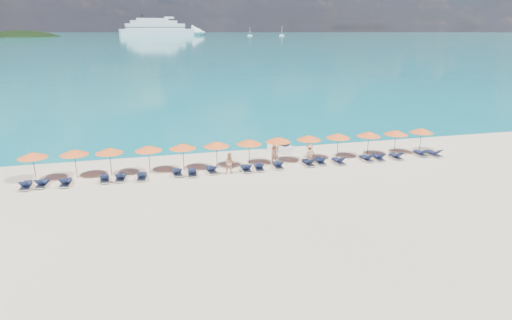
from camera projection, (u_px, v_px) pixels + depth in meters
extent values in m
plane|color=beige|center=(267.00, 189.00, 29.75)|extent=(1400.00, 1400.00, 0.00)
cube|color=#1FA9B2|center=(148.00, 35.00, 640.64)|extent=(1600.00, 1300.00, 0.01)
ellipsoid|color=black|center=(26.00, 67.00, 523.19)|extent=(162.00, 126.00, 85.50)
cube|color=white|center=(157.00, 32.00, 575.65)|extent=(98.53, 33.23, 8.81)
cone|color=white|center=(199.00, 32.00, 597.94)|extent=(22.30, 22.30, 19.39)
cube|color=white|center=(155.00, 26.00, 572.62)|extent=(78.97, 27.45, 7.05)
cube|color=white|center=(154.00, 22.00, 570.38)|extent=(61.46, 22.86, 4.41)
cube|color=white|center=(152.00, 19.00, 568.66)|extent=(41.90, 17.09, 3.08)
cube|color=black|center=(155.00, 27.00, 573.01)|extent=(79.96, 27.78, 0.79)
cube|color=black|center=(155.00, 25.00, 572.10)|extent=(77.98, 27.12, 0.79)
cylinder|color=black|center=(143.00, 16.00, 562.95)|extent=(3.88, 3.88, 4.85)
cube|color=white|center=(250.00, 35.00, 575.10)|extent=(6.11, 2.04, 1.63)
cylinder|color=white|center=(250.00, 31.00, 573.53)|extent=(0.37, 0.37, 10.18)
cube|color=white|center=(282.00, 35.00, 589.66)|extent=(6.65, 2.22, 1.77)
cylinder|color=white|center=(282.00, 31.00, 587.95)|extent=(0.40, 0.40, 11.08)
cube|color=white|center=(281.00, 148.00, 38.63)|extent=(2.15, 2.67, 0.58)
cube|color=black|center=(283.00, 144.00, 38.36)|extent=(1.01, 1.18, 0.37)
cylinder|color=black|center=(276.00, 141.00, 38.88)|extent=(0.53, 0.36, 0.06)
imported|color=tan|center=(275.00, 153.00, 34.85)|extent=(0.77, 0.59, 1.87)
imported|color=tan|center=(230.00, 164.00, 32.49)|extent=(0.84, 0.50, 1.70)
imported|color=tan|center=(310.00, 154.00, 35.00)|extent=(1.13, 0.58, 1.69)
cylinder|color=black|center=(34.00, 167.00, 30.82)|extent=(0.05, 0.05, 2.20)
cone|color=orange|center=(32.00, 155.00, 30.54)|extent=(2.10, 2.10, 0.42)
sphere|color=black|center=(32.00, 152.00, 30.48)|extent=(0.08, 0.08, 0.08)
cylinder|color=black|center=(76.00, 164.00, 31.55)|extent=(0.05, 0.05, 2.20)
cone|color=orange|center=(74.00, 152.00, 31.28)|extent=(2.10, 2.10, 0.42)
sphere|color=black|center=(74.00, 149.00, 31.22)|extent=(0.08, 0.08, 0.08)
cylinder|color=black|center=(110.00, 162.00, 31.99)|extent=(0.05, 0.05, 2.20)
cone|color=orange|center=(109.00, 150.00, 31.71)|extent=(2.10, 2.10, 0.42)
sphere|color=black|center=(109.00, 148.00, 31.65)|extent=(0.08, 0.08, 0.08)
cylinder|color=black|center=(149.00, 160.00, 32.61)|extent=(0.05, 0.05, 2.20)
cone|color=orange|center=(148.00, 148.00, 32.34)|extent=(2.10, 2.10, 0.42)
sphere|color=black|center=(148.00, 145.00, 32.28)|extent=(0.08, 0.08, 0.08)
cylinder|color=black|center=(183.00, 157.00, 33.19)|extent=(0.05, 0.05, 2.20)
cone|color=orange|center=(183.00, 146.00, 32.92)|extent=(2.10, 2.10, 0.42)
sphere|color=black|center=(183.00, 143.00, 32.86)|extent=(0.08, 0.08, 0.08)
cylinder|color=black|center=(217.00, 155.00, 33.76)|extent=(0.05, 0.05, 2.20)
cone|color=orange|center=(216.00, 144.00, 33.49)|extent=(2.10, 2.10, 0.42)
sphere|color=black|center=(216.00, 141.00, 33.42)|extent=(0.08, 0.08, 0.08)
cylinder|color=black|center=(249.00, 153.00, 34.39)|extent=(0.05, 0.05, 2.20)
cone|color=orange|center=(249.00, 142.00, 34.12)|extent=(2.10, 2.10, 0.42)
sphere|color=black|center=(249.00, 139.00, 34.05)|extent=(0.08, 0.08, 0.08)
cylinder|color=black|center=(278.00, 150.00, 35.13)|extent=(0.05, 0.05, 2.20)
cone|color=orange|center=(278.00, 139.00, 34.86)|extent=(2.10, 2.10, 0.42)
sphere|color=black|center=(278.00, 137.00, 34.79)|extent=(0.08, 0.08, 0.08)
cylinder|color=black|center=(309.00, 148.00, 35.71)|extent=(0.05, 0.05, 2.20)
cone|color=orange|center=(309.00, 137.00, 35.44)|extent=(2.10, 2.10, 0.42)
sphere|color=black|center=(309.00, 135.00, 35.37)|extent=(0.08, 0.08, 0.08)
cylinder|color=black|center=(338.00, 146.00, 36.32)|extent=(0.05, 0.05, 2.20)
cone|color=orange|center=(338.00, 136.00, 36.05)|extent=(2.10, 2.10, 0.42)
sphere|color=black|center=(338.00, 133.00, 35.99)|extent=(0.08, 0.08, 0.08)
cylinder|color=black|center=(368.00, 144.00, 36.89)|extent=(0.05, 0.05, 2.20)
cone|color=orange|center=(369.00, 134.00, 36.62)|extent=(2.10, 2.10, 0.42)
sphere|color=black|center=(369.00, 131.00, 36.56)|extent=(0.08, 0.08, 0.08)
cylinder|color=black|center=(395.00, 142.00, 37.48)|extent=(0.05, 0.05, 2.20)
cone|color=orange|center=(396.00, 132.00, 37.20)|extent=(2.10, 2.10, 0.42)
sphere|color=black|center=(396.00, 130.00, 37.14)|extent=(0.08, 0.08, 0.08)
cylinder|color=black|center=(420.00, 140.00, 38.16)|extent=(0.05, 0.05, 2.20)
cone|color=orange|center=(422.00, 130.00, 37.89)|extent=(2.10, 2.10, 0.42)
sphere|color=black|center=(422.00, 128.00, 37.82)|extent=(0.08, 0.08, 0.08)
cube|color=silver|center=(26.00, 186.00, 29.82)|extent=(0.67, 1.72, 0.06)
cube|color=#151F41|center=(27.00, 183.00, 30.00)|extent=(0.58, 1.12, 0.04)
cube|color=#151F41|center=(23.00, 183.00, 29.19)|extent=(0.56, 0.55, 0.43)
cube|color=silver|center=(43.00, 184.00, 30.19)|extent=(0.78, 1.75, 0.06)
cube|color=#151F41|center=(43.00, 181.00, 30.37)|extent=(0.65, 1.15, 0.04)
cube|color=#151F41|center=(39.00, 182.00, 29.55)|extent=(0.60, 0.59, 0.43)
cube|color=silver|center=(66.00, 183.00, 30.37)|extent=(0.74, 1.74, 0.06)
cube|color=#151F41|center=(67.00, 180.00, 30.56)|extent=(0.63, 1.14, 0.04)
cube|color=#151F41|center=(63.00, 181.00, 29.73)|extent=(0.59, 0.57, 0.43)
cube|color=silver|center=(105.00, 180.00, 31.15)|extent=(0.74, 1.74, 0.06)
cube|color=#151F41|center=(105.00, 176.00, 31.33)|extent=(0.63, 1.14, 0.04)
cube|color=#151F41|center=(104.00, 177.00, 30.53)|extent=(0.59, 0.57, 0.43)
cube|color=silver|center=(121.00, 178.00, 31.39)|extent=(0.75, 1.74, 0.06)
cube|color=#151F41|center=(121.00, 175.00, 31.58)|extent=(0.63, 1.14, 0.04)
cube|color=#151F41|center=(119.00, 176.00, 30.75)|extent=(0.59, 0.58, 0.43)
cube|color=silver|center=(142.00, 177.00, 31.60)|extent=(0.78, 1.75, 0.06)
cube|color=#151F41|center=(142.00, 174.00, 31.79)|extent=(0.65, 1.15, 0.04)
cube|color=#151F41|center=(141.00, 175.00, 30.96)|extent=(0.60, 0.59, 0.43)
cube|color=silver|center=(177.00, 173.00, 32.48)|extent=(0.77, 1.75, 0.06)
cube|color=#151F41|center=(176.00, 170.00, 32.66)|extent=(0.64, 1.14, 0.04)
cube|color=#151F41|center=(178.00, 170.00, 31.86)|extent=(0.59, 0.58, 0.43)
cube|color=silver|center=(192.00, 174.00, 32.44)|extent=(0.73, 1.74, 0.06)
cube|color=#151F41|center=(192.00, 170.00, 32.63)|extent=(0.62, 1.13, 0.04)
cube|color=#151F41|center=(192.00, 171.00, 31.80)|extent=(0.58, 0.57, 0.43)
cube|color=silver|center=(211.00, 171.00, 33.07)|extent=(0.76, 1.74, 0.06)
cube|color=#151F41|center=(211.00, 168.00, 33.25)|extent=(0.64, 1.14, 0.04)
cube|color=#151F41|center=(213.00, 168.00, 32.45)|extent=(0.59, 0.58, 0.43)
cube|color=silver|center=(246.00, 169.00, 33.38)|extent=(0.63, 1.70, 0.06)
cube|color=#151F41|center=(245.00, 167.00, 33.56)|extent=(0.55, 1.10, 0.04)
cube|color=#151F41|center=(248.00, 167.00, 32.74)|extent=(0.55, 0.54, 0.43)
cube|color=silver|center=(259.00, 168.00, 33.69)|extent=(0.78, 1.75, 0.06)
cube|color=#151F41|center=(258.00, 165.00, 33.88)|extent=(0.65, 1.15, 0.04)
cube|color=#151F41|center=(260.00, 165.00, 33.05)|extent=(0.60, 0.59, 0.43)
cube|color=silver|center=(278.00, 166.00, 34.20)|extent=(0.71, 1.73, 0.06)
cube|color=#151F41|center=(277.00, 163.00, 34.39)|extent=(0.61, 1.13, 0.04)
cube|color=#151F41|center=(280.00, 163.00, 33.56)|extent=(0.58, 0.56, 0.43)
cube|color=silver|center=(308.00, 164.00, 34.80)|extent=(0.69, 1.73, 0.06)
cube|color=#151F41|center=(307.00, 161.00, 34.99)|extent=(0.60, 1.12, 0.04)
cube|color=#151F41|center=(311.00, 161.00, 34.18)|extent=(0.57, 0.56, 0.43)
cube|color=silver|center=(320.00, 162.00, 35.22)|extent=(0.79, 1.75, 0.06)
cube|color=#151F41|center=(319.00, 159.00, 35.41)|extent=(0.66, 1.15, 0.04)
cube|color=#151F41|center=(322.00, 159.00, 34.58)|extent=(0.60, 0.59, 0.43)
cube|color=silver|center=(338.00, 162.00, 35.25)|extent=(0.70, 1.73, 0.06)
cube|color=#151F41|center=(337.00, 159.00, 35.43)|extent=(0.60, 1.12, 0.04)
cube|color=#151F41|center=(342.00, 159.00, 34.63)|extent=(0.57, 0.56, 0.43)
cube|color=silver|center=(366.00, 159.00, 35.98)|extent=(0.72, 1.73, 0.06)
cube|color=#151F41|center=(365.00, 157.00, 36.16)|extent=(0.61, 1.13, 0.04)
cube|color=#151F41|center=(370.00, 156.00, 35.36)|extent=(0.58, 0.57, 0.43)
cube|color=silver|center=(379.00, 158.00, 36.23)|extent=(0.76, 1.75, 0.06)
cube|color=#151F41|center=(377.00, 156.00, 36.42)|extent=(0.64, 1.14, 0.04)
cube|color=#151F41|center=(382.00, 155.00, 35.59)|extent=(0.59, 0.58, 0.43)
cube|color=silver|center=(396.00, 157.00, 36.55)|extent=(0.66, 1.71, 0.06)
cube|color=#151F41|center=(394.00, 155.00, 36.73)|extent=(0.57, 1.11, 0.04)
cube|color=#151F41|center=(400.00, 154.00, 35.91)|extent=(0.56, 0.55, 0.43)
cube|color=silver|center=(420.00, 154.00, 37.42)|extent=(0.64, 1.71, 0.06)
cube|color=#151F41|center=(419.00, 152.00, 37.60)|extent=(0.56, 1.11, 0.04)
cube|color=#151F41|center=(425.00, 151.00, 36.79)|extent=(0.56, 0.54, 0.43)
cube|color=silver|center=(434.00, 154.00, 37.34)|extent=(0.79, 1.75, 0.06)
cube|color=#151F41|center=(432.00, 152.00, 37.52)|extent=(0.66, 1.15, 0.04)
cube|color=#151F41|center=(439.00, 151.00, 36.73)|extent=(0.60, 0.59, 0.43)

